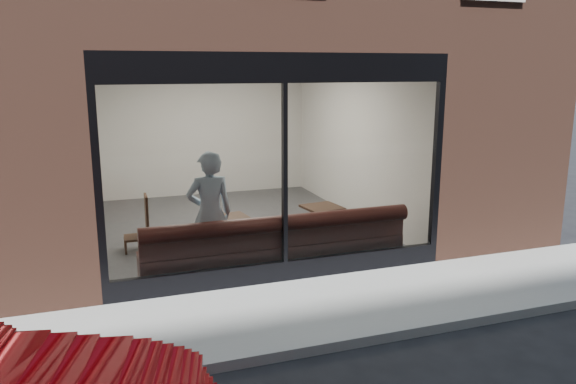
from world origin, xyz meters
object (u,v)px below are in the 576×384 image
object	(u,v)px
banquette	(276,257)
cafe_table_right	(322,207)
person	(210,214)
cafe_table_left	(230,218)
cafe_chair_left	(136,237)

from	to	relation	value
banquette	cafe_table_right	bearing A→B (deg)	34.13
person	cafe_table_right	distance (m)	2.03
cafe_table_left	cafe_table_right	distance (m)	1.61
banquette	cafe_table_right	xyz separation A→B (m)	(1.04, 0.70, 0.52)
banquette	person	distance (m)	1.19
person	cafe_chair_left	bearing A→B (deg)	-55.96
banquette	cafe_table_right	size ratio (longest dim) A/B	6.90
cafe_table_left	person	bearing A→B (deg)	-140.33
cafe_chair_left	cafe_table_right	bearing A→B (deg)	163.20
cafe_chair_left	cafe_table_left	bearing A→B (deg)	141.45
banquette	cafe_table_left	world-z (taller)	cafe_table_left
cafe_table_right	cafe_chair_left	xyz separation A→B (m)	(-2.94, 0.97, -0.50)
banquette	cafe_table_right	world-z (taller)	cafe_table_right
cafe_table_left	cafe_chair_left	world-z (taller)	cafe_table_left
cafe_table_right	person	bearing A→B (deg)	-166.83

